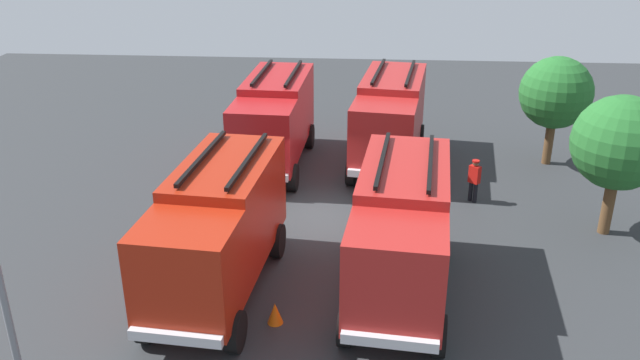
{
  "coord_description": "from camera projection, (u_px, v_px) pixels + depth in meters",
  "views": [
    {
      "loc": [
        21.68,
        1.54,
        10.85
      ],
      "look_at": [
        0.0,
        0.0,
        1.4
      ],
      "focal_mm": 36.92,
      "sensor_mm": 36.0,
      "label": 1
    }
  ],
  "objects": [
    {
      "name": "fire_truck_0",
      "position": [
        274.0,
        117.0,
        27.97
      ],
      "size": [
        7.31,
        3.04,
        3.88
      ],
      "rotation": [
        0.0,
        0.0,
        -0.05
      ],
      "color": "#AC1B1D",
      "rests_on": "ground"
    },
    {
      "name": "tree_1",
      "position": [
        620.0,
        143.0,
        21.69
      ],
      "size": [
        3.18,
        3.18,
        4.92
      ],
      "color": "brown",
      "rests_on": "ground"
    },
    {
      "name": "fire_truck_3",
      "position": [
        401.0,
        228.0,
        18.66
      ],
      "size": [
        7.41,
        3.36,
        3.88
      ],
      "rotation": [
        0.0,
        0.0,
        -0.1
      ],
      "color": "#AC211E",
      "rests_on": "ground"
    },
    {
      "name": "fire_truck_2",
      "position": [
        390.0,
        116.0,
        28.09
      ],
      "size": [
        7.46,
        3.54,
        3.88
      ],
      "rotation": [
        0.0,
        0.0,
        -0.14
      ],
      "color": "#AA2120",
      "rests_on": "ground"
    },
    {
      "name": "firefighter_1",
      "position": [
        474.0,
        179.0,
        24.95
      ],
      "size": [
        0.46,
        0.47,
        1.7
      ],
      "rotation": [
        0.0,
        0.0,
        2.39
      ],
      "color": "black",
      "rests_on": "ground"
    },
    {
      "name": "ground_plane",
      "position": [
        320.0,
        215.0,
        24.26
      ],
      "size": [
        50.38,
        50.38,
        0.0
      ],
      "primitive_type": "plane",
      "color": "#2D3033"
    },
    {
      "name": "tree_0",
      "position": [
        556.0,
        93.0,
        27.66
      ],
      "size": [
        3.05,
        3.05,
        4.72
      ],
      "color": "brown",
      "rests_on": "ground"
    },
    {
      "name": "firefighter_0",
      "position": [
        211.0,
        155.0,
        27.06
      ],
      "size": [
        0.46,
        0.47,
        1.8
      ],
      "rotation": [
        0.0,
        0.0,
        2.41
      ],
      "color": "black",
      "rests_on": "ground"
    },
    {
      "name": "traffic_cone_0",
      "position": [
        275.0,
        313.0,
        18.03
      ],
      "size": [
        0.44,
        0.44,
        0.63
      ],
      "primitive_type": "cone",
      "color": "#F2600C",
      "rests_on": "ground"
    },
    {
      "name": "fire_truck_1",
      "position": [
        218.0,
        226.0,
        18.81
      ],
      "size": [
        7.39,
        3.28,
        3.88
      ],
      "rotation": [
        0.0,
        0.0,
        -0.09
      ],
      "color": "#A6220F",
      "rests_on": "ground"
    }
  ]
}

